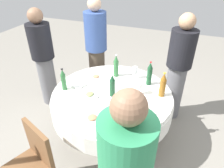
% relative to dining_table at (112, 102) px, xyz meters
% --- Properties ---
extents(ground_plane, '(10.00, 10.00, 0.00)m').
position_rel_dining_table_xyz_m(ground_plane, '(0.00, 0.00, -0.59)').
color(ground_plane, gray).
extents(dining_table, '(1.47, 1.47, 0.74)m').
position_rel_dining_table_xyz_m(dining_table, '(0.00, 0.00, 0.00)').
color(dining_table, white).
rests_on(dining_table, ground_plane).
extents(bottle_amber_north, '(0.07, 0.07, 0.31)m').
position_rel_dining_table_xyz_m(bottle_amber_north, '(-0.16, 0.56, 0.29)').
color(bottle_amber_north, '#8C5619').
rests_on(bottle_amber_north, dining_table).
extents(bottle_dark_green_east, '(0.06, 0.06, 0.32)m').
position_rel_dining_table_xyz_m(bottle_dark_green_east, '(-0.35, 0.37, 0.30)').
color(bottle_dark_green_east, '#194728').
rests_on(bottle_dark_green_east, dining_table).
extents(bottle_dark_green_far, '(0.06, 0.06, 0.29)m').
position_rel_dining_table_xyz_m(bottle_dark_green_far, '(0.05, 0.02, 0.28)').
color(bottle_dark_green_far, '#194728').
rests_on(bottle_dark_green_far, dining_table).
extents(bottle_brown_inner, '(0.07, 0.07, 0.31)m').
position_rel_dining_table_xyz_m(bottle_brown_inner, '(0.34, 0.36, 0.29)').
color(bottle_brown_inner, '#593314').
rests_on(bottle_brown_inner, dining_table).
extents(bottle_green_mid, '(0.06, 0.06, 0.29)m').
position_rel_dining_table_xyz_m(bottle_green_mid, '(0.14, -0.57, 0.28)').
color(bottle_green_mid, '#2D6B38').
rests_on(bottle_green_mid, dining_table).
extents(bottle_green_near, '(0.07, 0.07, 0.32)m').
position_rel_dining_table_xyz_m(bottle_green_near, '(-0.40, -0.10, 0.29)').
color(bottle_green_near, '#2D6B38').
rests_on(bottle_green_near, dining_table).
extents(wine_glass_inner, '(0.07, 0.07, 0.16)m').
position_rel_dining_table_xyz_m(wine_glass_inner, '(-0.09, 0.31, 0.26)').
color(wine_glass_inner, white).
rests_on(wine_glass_inner, dining_table).
extents(wine_glass_mid, '(0.07, 0.07, 0.17)m').
position_rel_dining_table_xyz_m(wine_glass_mid, '(-0.43, 0.16, 0.27)').
color(wine_glass_mid, white).
rests_on(wine_glass_mid, dining_table).
extents(plate_south, '(0.22, 0.22, 0.04)m').
position_rel_dining_table_xyz_m(plate_south, '(0.15, -0.22, 0.16)').
color(plate_south, white).
rests_on(plate_south, dining_table).
extents(plate_west, '(0.23, 0.23, 0.04)m').
position_rel_dining_table_xyz_m(plate_west, '(0.13, 0.33, 0.16)').
color(plate_west, white).
rests_on(plate_west, dining_table).
extents(plate_right, '(0.23, 0.23, 0.04)m').
position_rel_dining_table_xyz_m(plate_right, '(0.51, -0.02, 0.16)').
color(plate_right, white).
rests_on(plate_right, dining_table).
extents(plate_left, '(0.21, 0.21, 0.04)m').
position_rel_dining_table_xyz_m(plate_left, '(-0.25, -0.33, 0.16)').
color(plate_left, white).
rests_on(plate_left, dining_table).
extents(fork_east, '(0.16, 0.11, 0.00)m').
position_rel_dining_table_xyz_m(fork_east, '(-0.24, 0.15, 0.15)').
color(fork_east, silver).
rests_on(fork_east, dining_table).
extents(fork_far, '(0.16, 0.11, 0.00)m').
position_rel_dining_table_xyz_m(fork_far, '(0.22, 0.05, 0.15)').
color(fork_far, silver).
rests_on(fork_far, dining_table).
extents(knife_inner, '(0.17, 0.08, 0.00)m').
position_rel_dining_table_xyz_m(knife_inner, '(0.38, -0.36, 0.15)').
color(knife_inner, silver).
rests_on(knife_inner, dining_table).
extents(folded_napkin, '(0.21, 0.21, 0.02)m').
position_rel_dining_table_xyz_m(folded_napkin, '(-0.00, -0.46, 0.16)').
color(folded_napkin, white).
rests_on(folded_napkin, dining_table).
extents(person_north, '(0.34, 0.34, 1.57)m').
position_rel_dining_table_xyz_m(person_north, '(-0.78, 0.68, 0.23)').
color(person_north, slate).
rests_on(person_north, ground_plane).
extents(person_east, '(0.34, 0.34, 1.66)m').
position_rel_dining_table_xyz_m(person_east, '(-0.86, -0.60, 0.28)').
color(person_east, '#4C3F33').
rests_on(person_east, ground_plane).
extents(person_far, '(0.34, 0.34, 1.55)m').
position_rel_dining_table_xyz_m(person_far, '(-0.40, -1.28, 0.22)').
color(person_far, slate).
rests_on(person_far, ground_plane).
extents(chair_near, '(0.52, 0.52, 0.87)m').
position_rel_dining_table_xyz_m(chair_near, '(1.02, -0.41, -0.08)').
color(chair_near, brown).
rests_on(chair_near, ground_plane).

